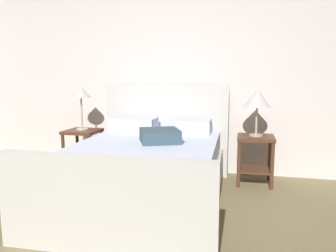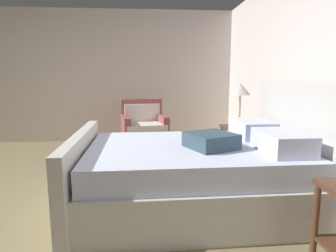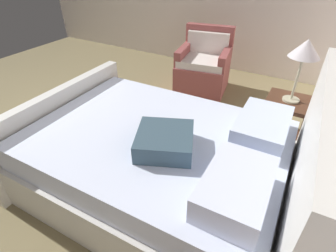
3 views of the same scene
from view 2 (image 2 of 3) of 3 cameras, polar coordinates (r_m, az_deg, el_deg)
ground_plane at (r=3.29m, az=-25.92°, el=-14.32°), size 6.09×5.80×0.02m
wall_back at (r=3.31m, az=28.39°, el=8.74°), size 6.21×0.12×2.58m
wall_side_left at (r=6.02m, az=-15.95°, el=9.35°), size 0.12×5.92×2.58m
bed at (r=2.91m, az=5.95°, el=-8.88°), size 1.71×2.27×1.23m
nightstand_left at (r=4.16m, az=13.78°, el=-2.75°), size 0.44×0.44×0.60m
table_lamp_left at (r=4.07m, az=14.16°, el=6.77°), size 0.27×0.27×0.60m
armchair at (r=4.94m, az=-4.78°, el=-1.24°), size 0.84×0.83×0.90m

